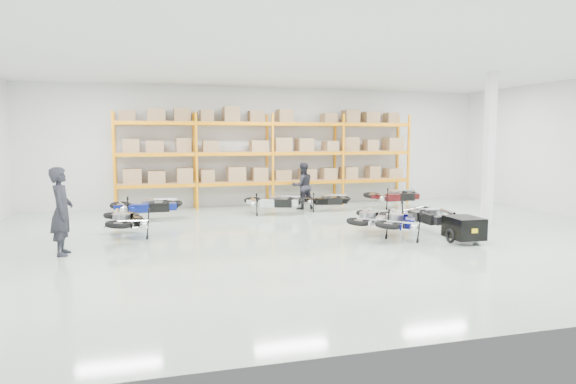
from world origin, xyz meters
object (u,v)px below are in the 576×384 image
object	(u,v)px
moto_back_a	(146,202)
moto_back_b	(273,198)
moto_blue_centre	(398,216)
moto_silver_left	(371,214)
moto_back_c	(325,197)
trailer	(464,228)
moto_touring_right	(429,211)
moto_black_far_left	(126,216)
moto_back_d	(394,193)
person_back	(303,186)
person_left	(62,211)

from	to	relation	value
moto_back_a	moto_back_b	xyz separation A→B (m)	(4.15, 0.19, -0.04)
moto_blue_centre	moto_silver_left	xyz separation A→B (m)	(-0.46, 0.67, -0.02)
moto_back_a	moto_back_c	world-z (taller)	moto_back_a
trailer	moto_back_a	bearing A→B (deg)	145.34
moto_back_b	moto_back_a	bearing A→B (deg)	113.82
moto_touring_right	moto_black_far_left	bearing A→B (deg)	171.09
moto_black_far_left	moto_back_c	size ratio (longest dim) A/B	1.14
moto_back_d	person_back	bearing A→B (deg)	79.61
moto_touring_right	moto_back_a	world-z (taller)	moto_back_a
moto_back_b	moto_back_c	bearing A→B (deg)	-59.23
moto_black_far_left	moto_back_d	distance (m)	9.91
moto_back_a	person_back	distance (m)	5.63
trailer	moto_back_a	xyz separation A→B (m)	(-7.50, 5.72, 0.21)
moto_blue_centre	trailer	size ratio (longest dim) A/B	1.22
moto_back_c	person_back	size ratio (longest dim) A/B	0.95
moto_back_a	moto_back_b	bearing A→B (deg)	-86.12
moto_back_b	moto_blue_centre	bearing A→B (deg)	-136.10
moto_touring_right	person_left	size ratio (longest dim) A/B	0.98
moto_touring_right	moto_back_b	world-z (taller)	moto_touring_right
moto_back_d	moto_back_b	bearing A→B (deg)	94.84
trailer	moto_back_c	bearing A→B (deg)	105.03
moto_back_a	person_back	bearing A→B (deg)	-76.59
moto_back_a	person_left	distance (m)	4.81
moto_silver_left	moto_back_b	size ratio (longest dim) A/B	1.00
moto_black_far_left	moto_silver_left	bearing A→B (deg)	162.00
trailer	moto_back_a	distance (m)	9.43
moto_blue_centre	moto_silver_left	distance (m)	0.81
person_back	moto_back_c	bearing A→B (deg)	128.70
moto_touring_right	trailer	bearing A→B (deg)	-88.63
moto_silver_left	moto_back_a	xyz separation A→B (m)	(-5.77, 4.08, 0.04)
moto_touring_right	person_back	size ratio (longest dim) A/B	1.12
moto_blue_centre	moto_back_a	distance (m)	7.83
person_left	moto_silver_left	bearing A→B (deg)	-87.04
moto_back_c	moto_back_d	size ratio (longest dim) A/B	0.86
moto_silver_left	person_left	bearing A→B (deg)	35.48
moto_back_a	person_left	bearing A→B (deg)	158.89
moto_back_c	moto_back_d	bearing A→B (deg)	-76.09
moto_blue_centre	moto_back_d	bearing A→B (deg)	-87.07
moto_black_far_left	moto_back_d	size ratio (longest dim) A/B	0.98
moto_back_a	person_back	world-z (taller)	person_back
moto_back_c	moto_blue_centre	bearing A→B (deg)	-165.23
moto_back_c	person_back	world-z (taller)	person_back
moto_blue_centre	person_back	world-z (taller)	person_back
person_left	moto_back_c	bearing A→B (deg)	-57.77
moto_touring_right	moto_back_a	size ratio (longest dim) A/B	1.00
moto_black_far_left	moto_back_d	xyz separation A→B (m)	(9.38, 3.20, 0.01)
moto_black_far_left	person_left	world-z (taller)	person_left
person_left	person_back	world-z (taller)	person_left
moto_back_d	person_left	bearing A→B (deg)	115.66
moto_black_far_left	moto_back_a	xyz separation A→B (m)	(0.54, 2.66, 0.02)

